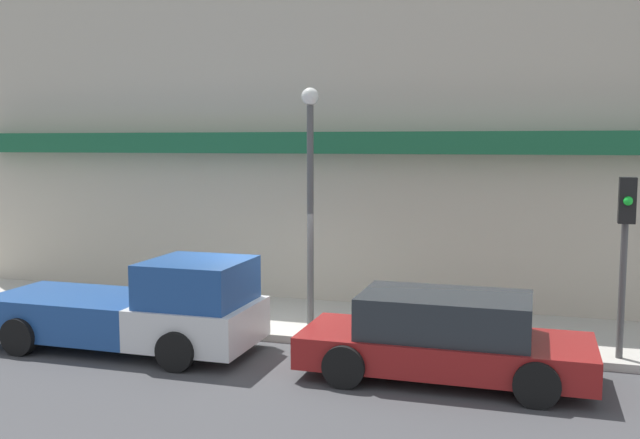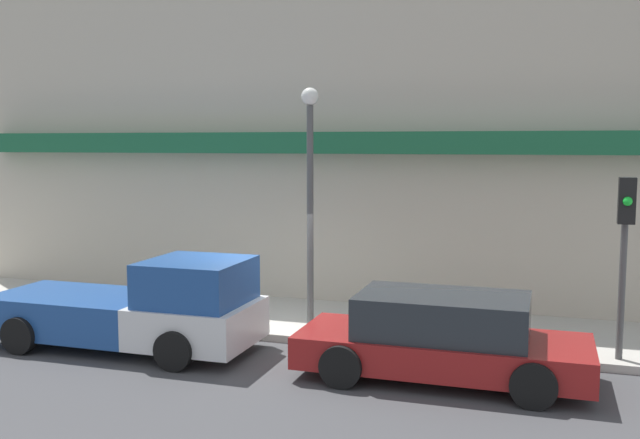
{
  "view_description": "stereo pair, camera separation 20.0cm",
  "coord_description": "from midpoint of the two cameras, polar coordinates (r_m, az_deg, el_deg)",
  "views": [
    {
      "loc": [
        5.12,
        -13.0,
        3.97
      ],
      "look_at": [
        0.74,
        1.31,
        2.35
      ],
      "focal_mm": 40.0,
      "sensor_mm": 36.0,
      "label": 1
    },
    {
      "loc": [
        5.32,
        -12.94,
        3.97
      ],
      "look_at": [
        0.74,
        1.31,
        2.35
      ],
      "focal_mm": 40.0,
      "sensor_mm": 36.0,
      "label": 2
    }
  ],
  "objects": [
    {
      "name": "ground_plane",
      "position": [
        14.53,
        -4.78,
        -9.71
      ],
      "size": [
        80.0,
        80.0,
        0.0
      ],
      "primitive_type": "plane",
      "color": "#424244"
    },
    {
      "name": "sidewalk",
      "position": [
        16.0,
        -2.58,
        -7.93
      ],
      "size": [
        36.0,
        3.29,
        0.15
      ],
      "color": "#B7B2A8",
      "rests_on": "ground"
    },
    {
      "name": "traffic_light",
      "position": [
        13.43,
        22.84,
        -1.08
      ],
      "size": [
        0.28,
        0.42,
        3.23
      ],
      "color": "#4C4C4C",
      "rests_on": "sidewalk"
    },
    {
      "name": "pickup_truck",
      "position": [
        14.2,
        -14.5,
        -6.98
      ],
      "size": [
        5.29,
        2.19,
        1.81
      ],
      "rotation": [
        0.0,
        0.0,
        0.01
      ],
      "color": "silver",
      "rests_on": "ground"
    },
    {
      "name": "street_lamp",
      "position": [
        14.74,
        -1.17,
        3.51
      ],
      "size": [
        0.36,
        0.36,
        4.94
      ],
      "color": "#4C4C4C",
      "rests_on": "sidewalk"
    },
    {
      "name": "building",
      "position": [
        18.48,
        0.68,
        6.31
      ],
      "size": [
        19.8,
        3.8,
        10.22
      ],
      "color": "#BCB29E",
      "rests_on": "ground"
    },
    {
      "name": "parked_car",
      "position": [
        12.3,
        9.47,
        -9.29
      ],
      "size": [
        4.83,
        2.09,
        1.45
      ],
      "rotation": [
        0.0,
        0.0,
        0.03
      ],
      "color": "maroon",
      "rests_on": "ground"
    },
    {
      "name": "fire_hydrant",
      "position": [
        14.23,
        7.62,
        -8.13
      ],
      "size": [
        0.21,
        0.21,
        0.64
      ],
      "color": "#196633",
      "rests_on": "sidewalk"
    }
  ]
}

